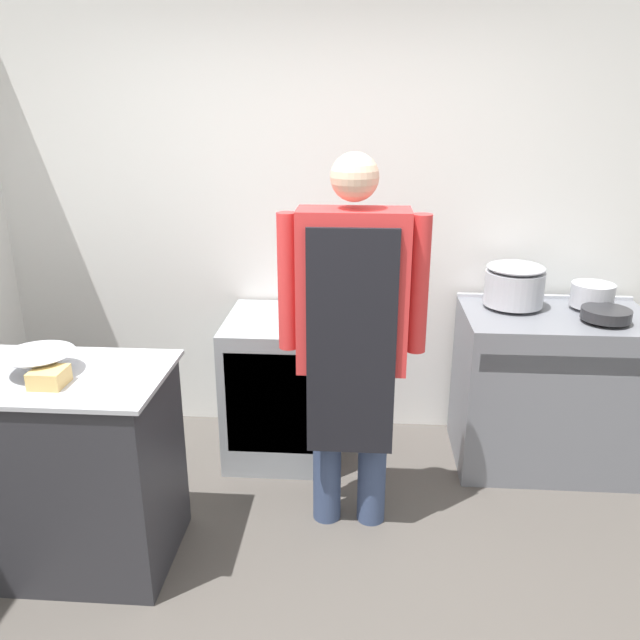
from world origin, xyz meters
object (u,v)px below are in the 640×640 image
object	(u,v)px
fridge_unit	(282,386)
person_cook	(352,326)
mixing_bowl	(38,363)
saute_pan	(606,314)
stove	(549,389)
stock_pot	(514,283)
sauce_pot	(592,295)
plastic_tub	(49,377)

from	to	relation	value
fridge_unit	person_cook	size ratio (longest dim) A/B	0.47
person_cook	mixing_bowl	xyz separation A→B (m)	(-1.31, -0.35, -0.07)
saute_pan	stove	bearing A→B (deg)	151.13
stock_pot	sauce_pot	xyz separation A→B (m)	(0.43, 0.00, -0.06)
saute_pan	sauce_pot	world-z (taller)	sauce_pot
stove	mixing_bowl	size ratio (longest dim) A/B	3.36
stock_pot	fridge_unit	bearing A→B (deg)	-175.53
mixing_bowl	stove	bearing A→B (deg)	22.26
stove	person_cook	world-z (taller)	person_cook
fridge_unit	person_cook	distance (m)	1.00
saute_pan	plastic_tub	bearing A→B (deg)	-158.49
mixing_bowl	sauce_pot	bearing A→B (deg)	22.84
person_cook	fridge_unit	bearing A→B (deg)	122.50
stove	sauce_pot	world-z (taller)	sauce_pot
stove	fridge_unit	size ratio (longest dim) A/B	1.21
fridge_unit	mixing_bowl	xyz separation A→B (m)	(-0.89, -1.01, 0.55)
stove	sauce_pot	xyz separation A→B (m)	(0.20, 0.12, 0.54)
person_cook	plastic_tub	distance (m)	1.30
plastic_tub	stock_pot	world-z (taller)	stock_pot
fridge_unit	stock_pot	world-z (taller)	stock_pot
mixing_bowl	sauce_pot	xyz separation A→B (m)	(2.64, 1.11, 0.02)
fridge_unit	mixing_bowl	distance (m)	1.46
stove	fridge_unit	distance (m)	1.55
sauce_pot	mixing_bowl	bearing A→B (deg)	-157.16
stock_pot	stove	bearing A→B (deg)	-26.56
saute_pan	person_cook	bearing A→B (deg)	-158.23
saute_pan	sauce_pot	size ratio (longest dim) A/B	1.08
fridge_unit	saute_pan	xyz separation A→B (m)	(1.75, -0.13, 0.53)
mixing_bowl	saute_pan	size ratio (longest dim) A/B	1.20
saute_pan	stock_pot	bearing A→B (deg)	152.34
plastic_tub	mixing_bowl	bearing A→B (deg)	131.45
person_cook	plastic_tub	xyz separation A→B (m)	(-1.21, -0.47, -0.08)
fridge_unit	plastic_tub	world-z (taller)	plastic_tub
stove	mixing_bowl	bearing A→B (deg)	-157.74
stove	sauce_pot	size ratio (longest dim) A/B	4.35
plastic_tub	sauce_pot	distance (m)	2.82
person_cook	mixing_bowl	world-z (taller)	person_cook
plastic_tub	saute_pan	bearing A→B (deg)	21.51
plastic_tub	sauce_pot	world-z (taller)	sauce_pot
mixing_bowl	person_cook	bearing A→B (deg)	15.10
plastic_tub	sauce_pot	size ratio (longest dim) A/B	0.56
fridge_unit	plastic_tub	xyz separation A→B (m)	(-0.79, -1.13, 0.54)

